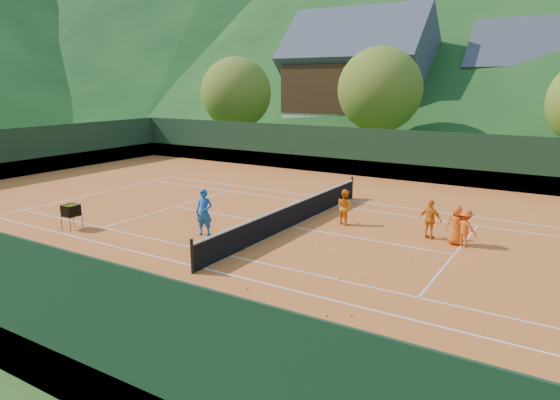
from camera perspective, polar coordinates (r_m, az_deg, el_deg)
The scene contains 38 objects.
ground at distance 20.24m, azimuth 1.34°, elevation -3.12°, with size 400.00×400.00×0.00m, color #2C531A.
clay_court at distance 20.23m, azimuth 1.34°, elevation -3.09°, with size 40.00×24.00×0.02m, color #C95920.
coach at distance 19.10m, azimuth -8.66°, elevation -1.41°, with size 0.65×0.43×1.79m, color #1957A6.
student_a at distance 20.59m, azimuth 7.40°, elevation -0.78°, with size 0.71×0.55×1.46m, color orange.
student_b at distance 19.32m, azimuth 16.81°, elevation -2.15°, with size 0.87×0.36×1.48m, color orange.
student_c at distance 18.94m, azimuth 19.52°, elevation -2.70°, with size 0.71×0.46×1.45m, color #E85B14.
student_d at distance 18.83m, azimuth 20.41°, elevation -3.02°, with size 0.87×0.50×1.35m, color orange.
tennis_ball_1 at distance 11.79m, azimuth -12.46°, elevation -15.69°, with size 0.07×0.07×0.07m, color yellow.
tennis_ball_2 at distance 12.87m, azimuth -8.83°, elevation -12.94°, with size 0.07×0.07×0.07m, color yellow.
tennis_ball_3 at distance 17.57m, azimuth 6.45°, elevation -5.58°, with size 0.07×0.07×0.07m, color yellow.
tennis_ball_4 at distance 13.63m, azimuth -12.42°, elevation -11.56°, with size 0.07×0.07×0.07m, color yellow.
tennis_ball_5 at distance 17.54m, azimuth -3.92°, elevation -5.56°, with size 0.07×0.07×0.07m, color yellow.
tennis_ball_6 at distance 12.43m, azimuth -4.40°, elevation -13.80°, with size 0.07×0.07×0.07m, color yellow.
tennis_ball_8 at distance 11.41m, azimuth -8.36°, elevation -16.57°, with size 0.07×0.07×0.07m, color yellow.
tennis_ball_9 at distance 14.31m, azimuth -3.84°, elevation -10.02°, with size 0.07×0.07×0.07m, color yellow.
tennis_ball_10 at distance 12.91m, azimuth 8.09°, elevation -12.83°, with size 0.07×0.07×0.07m, color yellow.
tennis_ball_11 at distance 12.81m, azimuth 5.26°, elevation -12.95°, with size 0.07×0.07×0.07m, color yellow.
tennis_ball_12 at distance 10.79m, azimuth -0.95°, elevation -18.29°, with size 0.07×0.07×0.07m, color yellow.
tennis_ball_13 at distance 19.15m, azimuth 1.83°, elevation -3.91°, with size 0.07×0.07×0.07m, color yellow.
tennis_ball_14 at distance 18.87m, azimuth -24.12°, elevation -5.36°, with size 0.07×0.07×0.07m, color yellow.
tennis_ball_15 at distance 11.81m, azimuth 8.00°, elevation -15.46°, with size 0.07×0.07×0.07m, color yellow.
tennis_ball_16 at distance 17.37m, azimuth 2.13°, elevation -5.74°, with size 0.07×0.07×0.07m, color yellow.
tennis_ball_17 at distance 15.23m, azimuth 9.22°, elevation -8.69°, with size 0.07×0.07×0.07m, color yellow.
tennis_ball_18 at distance 18.27m, azimuth 4.37°, elevation -4.80°, with size 0.07×0.07×0.07m, color yellow.
tennis_ball_19 at distance 18.90m, azimuth -18.38°, elevation -4.83°, with size 0.07×0.07×0.07m, color yellow.
tennis_ball_20 at distance 16.99m, azimuth 14.62°, elevation -6.61°, with size 0.07×0.07×0.07m, color yellow.
tennis_ball_21 at distance 16.70m, azimuth 6.82°, elevation -6.62°, with size 0.07×0.07×0.07m, color yellow.
tennis_ball_22 at distance 15.03m, azimuth 6.68°, elevation -8.91°, with size 0.07×0.07×0.07m, color yellow.
tennis_ball_23 at distance 21.17m, azimuth -10.81°, elevation -2.46°, with size 0.07×0.07×0.07m, color yellow.
tennis_ball_24 at distance 13.10m, azimuth -6.29°, elevation -12.37°, with size 0.07×0.07×0.07m, color yellow.
court_lines at distance 20.23m, azimuth 1.34°, elevation -3.06°, with size 23.83×11.03×0.00m.
tennis_net at distance 20.10m, azimuth 1.35°, elevation -1.69°, with size 0.10×12.07×1.10m.
perimeter_fence at distance 19.92m, azimuth 1.36°, elevation 0.39°, with size 40.40×24.24×3.00m.
ball_hopper at distance 21.35m, azimuth -22.78°, elevation -1.17°, with size 0.57×0.57×1.00m.
chalet_left at distance 50.78m, azimuth 8.96°, elevation 13.03°, with size 13.80×9.93×12.92m.
chalet_mid at distance 50.92m, azimuth 27.94°, elevation 10.94°, with size 12.65×8.82×11.45m.
tree_a at distance 43.30m, azimuth -5.02°, elevation 12.09°, with size 6.00×6.00×7.88m.
tree_b at distance 39.27m, azimuth 11.36°, elevation 12.25°, with size 6.40×6.40×8.40m.
Camera 1 is at (9.78, -16.77, 5.70)m, focal length 32.00 mm.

